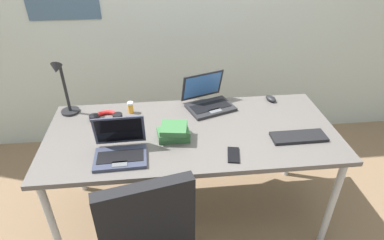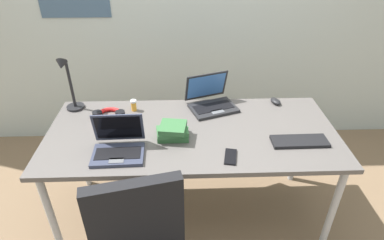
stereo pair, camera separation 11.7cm
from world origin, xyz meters
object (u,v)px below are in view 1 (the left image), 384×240
(desk_lamp, at_px, (63,89))
(book_stack, at_px, (174,132))
(external_keyboard, at_px, (299,137))
(headphones, at_px, (106,118))
(laptop_back_right, at_px, (208,100))
(laptop_near_mouse, at_px, (120,149))
(cell_phone, at_px, (233,155))
(pill_bottle, at_px, (131,107))
(computer_mouse, at_px, (271,98))

(desk_lamp, distance_m, book_stack, 0.78)
(external_keyboard, height_order, headphones, headphones)
(headphones, bearing_deg, external_keyboard, -15.71)
(laptop_back_right, distance_m, laptop_near_mouse, 0.75)
(cell_phone, xyz_separation_m, book_stack, (-0.32, 0.20, 0.04))
(desk_lamp, height_order, pill_bottle, desk_lamp)
(computer_mouse, relative_size, book_stack, 0.49)
(laptop_back_right, distance_m, cell_phone, 0.57)
(laptop_back_right, bearing_deg, computer_mouse, 4.13)
(pill_bottle, bearing_deg, external_keyboard, -21.89)
(laptop_near_mouse, bearing_deg, book_stack, 23.10)
(desk_lamp, bearing_deg, laptop_back_right, 1.04)
(pill_bottle, height_order, book_stack, book_stack)
(desk_lamp, height_order, headphones, desk_lamp)
(headphones, height_order, pill_bottle, pill_bottle)
(laptop_near_mouse, xyz_separation_m, pill_bottle, (0.03, 0.46, -0.00))
(desk_lamp, height_order, laptop_back_right, desk_lamp)
(desk_lamp, xyz_separation_m, laptop_back_right, (0.94, 0.02, -0.15))
(laptop_near_mouse, height_order, book_stack, laptop_near_mouse)
(laptop_back_right, bearing_deg, external_keyboard, -42.04)
(cell_phone, height_order, headphones, headphones)
(desk_lamp, bearing_deg, book_stack, -26.92)
(laptop_back_right, height_order, pill_bottle, laptop_back_right)
(laptop_near_mouse, bearing_deg, laptop_back_right, 41.16)
(book_stack, bearing_deg, laptop_near_mouse, -156.90)
(desk_lamp, xyz_separation_m, book_stack, (0.68, -0.35, -0.15))
(laptop_back_right, xyz_separation_m, computer_mouse, (0.46, 0.03, -0.03))
(desk_lamp, distance_m, laptop_back_right, 0.96)
(desk_lamp, bearing_deg, laptop_near_mouse, -51.56)
(desk_lamp, bearing_deg, external_keyboard, -16.44)
(laptop_near_mouse, xyz_separation_m, headphones, (-0.12, 0.39, -0.03))
(laptop_near_mouse, xyz_separation_m, book_stack, (0.30, 0.13, 0.00))
(headphones, distance_m, book_stack, 0.50)
(external_keyboard, bearing_deg, laptop_back_right, 137.31)
(laptop_back_right, height_order, laptop_near_mouse, laptop_back_right)
(desk_lamp, relative_size, laptop_back_right, 1.06)
(computer_mouse, relative_size, cell_phone, 0.71)
(cell_phone, relative_size, pill_bottle, 1.72)
(laptop_near_mouse, distance_m, book_stack, 0.33)
(desk_lamp, relative_size, headphones, 1.87)
(book_stack, bearing_deg, cell_phone, -31.69)
(cell_phone, bearing_deg, computer_mouse, 66.83)
(laptop_near_mouse, relative_size, pill_bottle, 3.69)
(pill_bottle, distance_m, book_stack, 0.43)
(laptop_back_right, bearing_deg, book_stack, -125.57)
(desk_lamp, xyz_separation_m, headphones, (0.25, -0.09, -0.18))
(external_keyboard, bearing_deg, computer_mouse, 92.18)
(desk_lamp, relative_size, laptop_near_mouse, 1.37)
(computer_mouse, bearing_deg, cell_phone, -143.23)
(laptop_near_mouse, bearing_deg, computer_mouse, 27.14)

